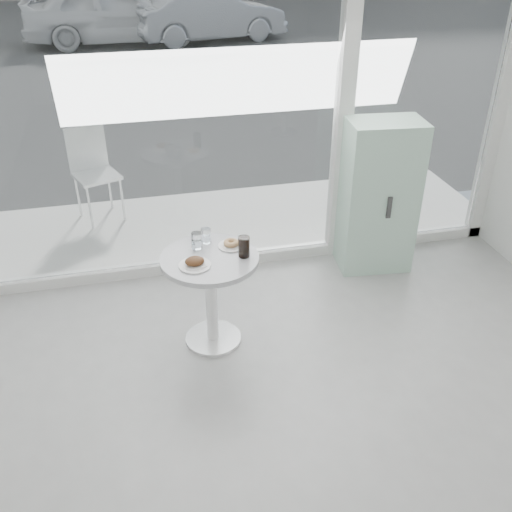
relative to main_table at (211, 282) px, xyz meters
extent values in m
cube|color=white|center=(0.50, 1.10, -0.50)|extent=(5.00, 0.12, 0.10)
cube|color=white|center=(2.94, 1.10, 0.95)|extent=(0.12, 0.12, 3.00)
cube|color=white|center=(1.40, 1.10, 0.95)|extent=(0.14, 0.14, 3.00)
cube|color=white|center=(-0.27, 1.10, 0.85)|extent=(3.21, 0.02, 2.60)
cube|color=white|center=(2.17, 1.10, 0.85)|extent=(1.41, 0.02, 2.60)
cylinder|color=white|center=(0.00, 0.00, -0.54)|extent=(0.44, 0.44, 0.03)
cylinder|color=white|center=(0.00, 0.00, -0.18)|extent=(0.09, 0.09, 0.70)
cylinder|color=silver|center=(0.00, 0.00, 0.20)|extent=(0.72, 0.72, 0.04)
cube|color=white|center=(0.50, 1.90, -0.53)|extent=(5.60, 1.60, 0.05)
cube|color=#3E3E3E|center=(0.50, 14.10, -0.55)|extent=(40.00, 24.00, 0.00)
cube|color=#A4D1B8|center=(1.68, 0.80, 0.15)|extent=(0.69, 0.50, 1.41)
cube|color=#333333|center=(1.68, 0.57, 0.15)|extent=(0.04, 0.02, 0.20)
cylinder|color=white|center=(-0.94, 2.06, -0.26)|extent=(0.03, 0.03, 0.48)
cylinder|color=white|center=(-0.60, 2.19, -0.26)|extent=(0.03, 0.03, 0.48)
cylinder|color=white|center=(-1.06, 2.40, -0.26)|extent=(0.03, 0.03, 0.48)
cylinder|color=white|center=(-0.73, 2.53, -0.26)|extent=(0.03, 0.03, 0.48)
cube|color=white|center=(-0.83, 2.29, -0.01)|extent=(0.54, 0.54, 0.03)
cube|color=white|center=(-0.90, 2.48, 0.24)|extent=(0.40, 0.17, 0.48)
imported|color=white|center=(-0.36, 12.46, 0.23)|extent=(4.57, 1.86, 1.55)
imported|color=#ABAEB3|center=(2.00, 12.21, 0.10)|extent=(4.15, 2.20, 1.30)
cylinder|color=white|center=(-0.12, -0.10, 0.23)|extent=(0.23, 0.23, 0.01)
cube|color=white|center=(-0.10, -0.11, 0.24)|extent=(0.13, 0.12, 0.00)
ellipsoid|color=#381E0F|center=(-0.12, -0.10, 0.26)|extent=(0.14, 0.11, 0.06)
ellipsoid|color=#381E0F|center=(-0.09, -0.08, 0.25)|extent=(0.07, 0.06, 0.04)
cylinder|color=white|center=(0.18, 0.11, 0.23)|extent=(0.20, 0.20, 0.01)
torus|color=tan|center=(0.18, 0.11, 0.25)|extent=(0.11, 0.11, 0.04)
cylinder|color=white|center=(-0.07, 0.14, 0.28)|extent=(0.08, 0.08, 0.13)
cylinder|color=white|center=(-0.07, 0.14, 0.26)|extent=(0.07, 0.07, 0.07)
cylinder|color=white|center=(0.01, 0.21, 0.28)|extent=(0.07, 0.07, 0.12)
cylinder|color=white|center=(0.01, 0.21, 0.25)|extent=(0.06, 0.06, 0.06)
cylinder|color=white|center=(0.25, -0.05, 0.30)|extent=(0.08, 0.08, 0.16)
cylinder|color=black|center=(0.25, -0.05, 0.29)|extent=(0.07, 0.07, 0.14)
camera|label=1|loc=(-0.49, -3.52, 2.35)|focal=40.00mm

